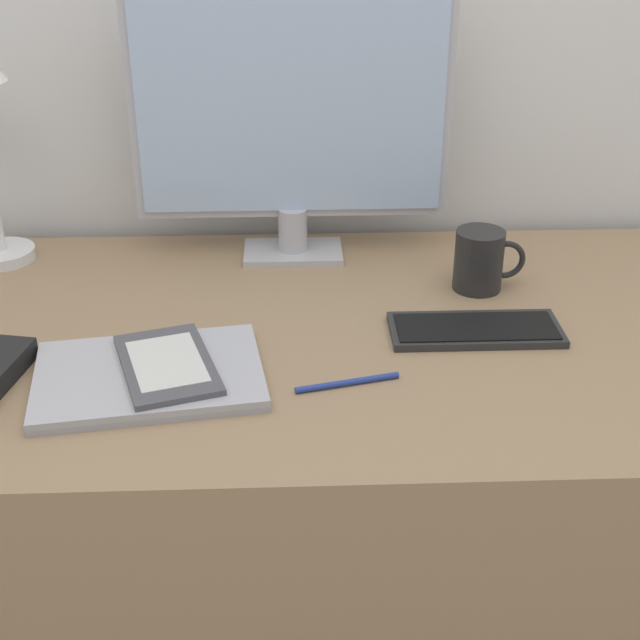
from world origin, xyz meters
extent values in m
cube|color=#997A56|center=(0.00, 0.14, 0.37)|extent=(1.42, 0.77, 0.74)
cube|color=#B7B7BC|center=(-0.06, 0.42, 0.74)|extent=(0.18, 0.11, 0.01)
cylinder|color=#B7B7BC|center=(-0.06, 0.42, 0.79)|extent=(0.05, 0.05, 0.08)
cube|color=#B7B7BC|center=(-0.06, 0.43, 1.02)|extent=(0.55, 0.01, 0.42)
cube|color=#ADC6E5|center=(-0.06, 0.42, 1.02)|extent=(0.52, 0.01, 0.39)
cube|color=#282828|center=(0.21, 0.11, 0.74)|extent=(0.26, 0.11, 0.01)
cube|color=black|center=(0.21, 0.11, 0.75)|extent=(0.24, 0.09, 0.00)
cube|color=#A3A3A8|center=(-0.27, -0.01, 0.74)|extent=(0.34, 0.26, 0.01)
cube|color=#B2B2B7|center=(-0.27, -0.01, 0.75)|extent=(0.34, 0.26, 0.01)
cube|color=#4C4C51|center=(-0.24, 0.00, 0.76)|extent=(0.17, 0.22, 0.01)
cube|color=silver|center=(-0.24, 0.00, 0.77)|extent=(0.13, 0.16, 0.00)
cylinder|color=white|center=(-0.59, 0.42, 0.75)|extent=(0.12, 0.12, 0.02)
cylinder|color=black|center=(0.24, 0.27, 0.79)|extent=(0.08, 0.08, 0.10)
torus|color=black|center=(0.29, 0.27, 0.79)|extent=(0.07, 0.01, 0.07)
cylinder|color=navy|center=(0.01, -0.03, 0.74)|extent=(0.15, 0.04, 0.01)
camera|label=1|loc=(-0.07, -1.07, 1.39)|focal=50.00mm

